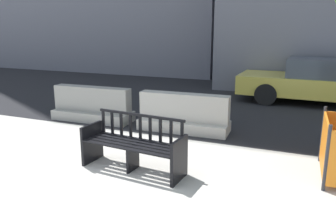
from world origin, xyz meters
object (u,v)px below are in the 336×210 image
at_px(car_taxi_near, 324,82).
at_px(jersey_barrier_centre, 184,116).
at_px(jersey_barrier_left, 93,107).
at_px(street_bench, 133,146).

bearing_deg(car_taxi_near, jersey_barrier_centre, -126.61).
bearing_deg(jersey_barrier_left, car_taxi_near, 37.26).
height_order(jersey_barrier_left, car_taxi_near, car_taxi_near).
height_order(jersey_barrier_centre, jersey_barrier_left, same).
xyz_separation_m(jersey_barrier_centre, car_taxi_near, (2.99, 4.02, 0.34)).
relative_size(street_bench, car_taxi_near, 0.36).
distance_m(jersey_barrier_centre, jersey_barrier_left, 2.36).
distance_m(jersey_barrier_centre, car_taxi_near, 5.02).
relative_size(street_bench, jersey_barrier_centre, 0.86).
bearing_deg(jersey_barrier_left, street_bench, -43.75).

